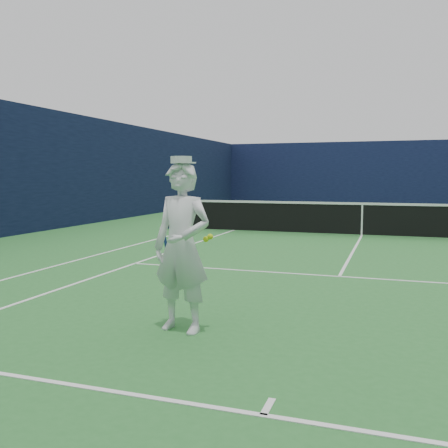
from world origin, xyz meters
name	(u,v)px	position (x,y,z in m)	size (l,w,h in m)	color
ground	(362,236)	(0.00, 0.00, 0.00)	(80.00, 80.00, 0.00)	#2A6E2E
court_markings	(362,236)	(0.00, 0.00, 0.00)	(11.03, 23.83, 0.01)	white
windscreen_fence	(363,169)	(0.00, 0.00, 2.00)	(20.12, 36.12, 4.00)	#0E1436
tennis_net	(362,218)	(0.00, 0.00, 0.55)	(12.88, 0.09, 1.07)	#141E4C
tennis_player	(182,247)	(-1.41, -10.16, 0.99)	(0.79, 0.59, 2.02)	white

